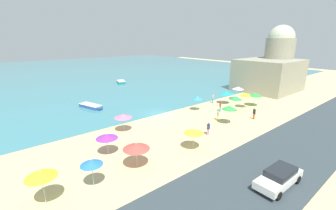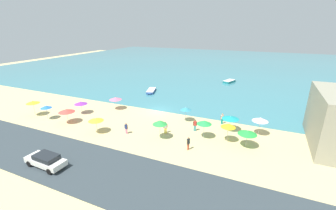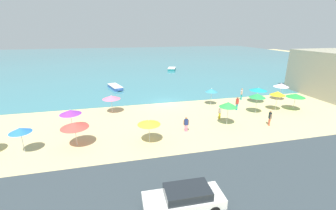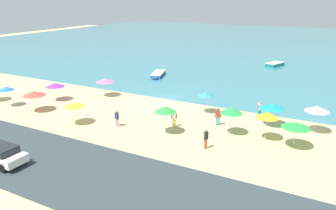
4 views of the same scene
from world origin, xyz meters
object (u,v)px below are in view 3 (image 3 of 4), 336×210
(beach_umbrella_0, at_px, (278,93))
(beach_umbrella_1, at_px, (74,125))
(parked_car_0, at_px, (184,198))
(beach_umbrella_7, at_px, (149,122))
(skiff_offshore, at_px, (115,87))
(beach_umbrella_9, at_px, (228,105))
(beach_umbrella_12, at_px, (258,89))
(skiff_nearshore, at_px, (172,69))
(beach_umbrella_3, at_px, (20,130))
(bather_2, at_px, (220,111))
(beach_umbrella_5, at_px, (111,97))
(beach_umbrella_11, at_px, (257,96))
(beach_umbrella_10, at_px, (70,112))
(bather_4, at_px, (237,103))
(beach_umbrella_2, at_px, (281,85))
(beach_umbrella_4, at_px, (296,95))
(bather_0, at_px, (242,93))
(bather_1, at_px, (270,117))
(beach_umbrella_6, at_px, (211,90))
(bather_3, at_px, (186,124))

(beach_umbrella_0, xyz_separation_m, beach_umbrella_1, (-23.42, -3.89, -0.27))
(beach_umbrella_0, height_order, parked_car_0, beach_umbrella_0)
(beach_umbrella_1, xyz_separation_m, beach_umbrella_7, (6.36, -0.85, -0.03))
(skiff_offshore, bearing_deg, beach_umbrella_9, -58.94)
(beach_umbrella_12, height_order, skiff_nearshore, beach_umbrella_12)
(beach_umbrella_3, distance_m, beach_umbrella_9, 19.33)
(beach_umbrella_1, relative_size, bather_2, 1.44)
(beach_umbrella_3, relative_size, beach_umbrella_12, 0.98)
(beach_umbrella_0, xyz_separation_m, beach_umbrella_5, (-20.31, 4.10, -0.28))
(beach_umbrella_11, bearing_deg, beach_umbrella_0, 4.57)
(beach_umbrella_9, bearing_deg, beach_umbrella_10, 170.37)
(beach_umbrella_0, distance_m, beach_umbrella_3, 27.84)
(beach_umbrella_5, bearing_deg, bather_2, -22.94)
(bather_4, bearing_deg, skiff_nearshore, 90.84)
(beach_umbrella_2, distance_m, beach_umbrella_12, 3.87)
(beach_umbrella_4, bearing_deg, bather_2, -176.85)
(beach_umbrella_3, bearing_deg, beach_umbrella_1, 3.21)
(beach_umbrella_12, bearing_deg, beach_umbrella_0, -85.42)
(beach_umbrella_3, height_order, bather_4, beach_umbrella_3)
(beach_umbrella_9, relative_size, bather_0, 1.55)
(beach_umbrella_7, xyz_separation_m, bather_2, (8.80, 3.74, -1.03))
(beach_umbrella_5, distance_m, skiff_nearshore, 32.46)
(beach_umbrella_1, bearing_deg, beach_umbrella_0, 9.43)
(beach_umbrella_0, distance_m, beach_umbrella_4, 2.42)
(beach_umbrella_5, relative_size, beach_umbrella_11, 0.88)
(beach_umbrella_11, distance_m, bather_4, 2.63)
(beach_umbrella_2, bearing_deg, bather_4, -163.79)
(bather_4, xyz_separation_m, parked_car_0, (-11.70, -14.63, -0.17))
(beach_umbrella_9, height_order, bather_4, beach_umbrella_9)
(bather_1, height_order, parked_car_0, bather_1)
(bather_1, bearing_deg, parked_car_0, -143.36)
(beach_umbrella_2, distance_m, beach_umbrella_9, 13.49)
(bather_2, distance_m, skiff_offshore, 20.73)
(beach_umbrella_2, relative_size, parked_car_0, 0.56)
(beach_umbrella_5, relative_size, bather_2, 1.36)
(beach_umbrella_6, bearing_deg, beach_umbrella_12, -4.55)
(beach_umbrella_9, relative_size, skiff_nearshore, 0.62)
(beach_umbrella_2, height_order, beach_umbrella_12, beach_umbrella_2)
(beach_umbrella_6, height_order, beach_umbrella_9, beach_umbrella_9)
(skiff_offshore, bearing_deg, bather_3, -71.41)
(parked_car_0, relative_size, skiff_nearshore, 1.07)
(beach_umbrella_1, relative_size, bather_1, 1.40)
(beach_umbrella_0, xyz_separation_m, beach_umbrella_12, (-0.28, 3.51, -0.32))
(beach_umbrella_0, distance_m, beach_umbrella_6, 8.20)
(beach_umbrella_3, bearing_deg, bather_0, 19.99)
(beach_umbrella_6, distance_m, beach_umbrella_12, 6.87)
(beach_umbrella_7, height_order, bather_1, beach_umbrella_7)
(beach_umbrella_3, relative_size, beach_umbrella_11, 0.91)
(bather_4, relative_size, skiff_nearshore, 0.41)
(beach_umbrella_2, relative_size, beach_umbrella_10, 1.18)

